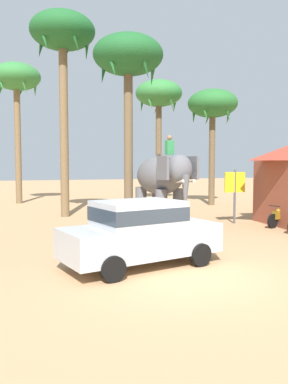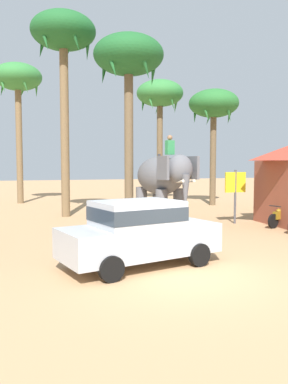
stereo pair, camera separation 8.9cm
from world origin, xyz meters
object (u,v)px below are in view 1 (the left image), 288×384
(car_sedan_foreground, at_px, (140,230))
(motorcycle_end_of_row, at_px, (281,216))
(signboard_yellow, at_px, (235,186))
(palm_tree_leaning_seaward, at_px, (213,107))
(palm_tree_left_of_road, at_px, (16,82))
(palm_tree_behind_elephant, at_px, (128,61))
(palm_tree_far_back, at_px, (159,97))
(palm_tree_near_hut, at_px, (63,39))
(elephant_with_mahout, at_px, (162,179))

(car_sedan_foreground, xyz_separation_m, motorcycle_end_of_row, (7.56, 4.15, -0.46))
(signboard_yellow, bearing_deg, palm_tree_leaning_seaward, 69.38)
(palm_tree_leaning_seaward, bearing_deg, palm_tree_left_of_road, 157.08)
(palm_tree_behind_elephant, xyz_separation_m, palm_tree_far_back, (4.38, 7.89, -0.07))
(palm_tree_behind_elephant, height_order, palm_tree_near_hut, palm_tree_near_hut)
(motorcycle_end_of_row, relative_size, palm_tree_behind_elephant, 0.20)
(car_sedan_foreground, distance_m, palm_tree_behind_elephant, 10.26)
(car_sedan_foreground, bearing_deg, palm_tree_behind_elephant, 76.49)
(palm_tree_behind_elephant, relative_size, signboard_yellow, 3.54)
(car_sedan_foreground, relative_size, palm_tree_far_back, 0.52)
(palm_tree_left_of_road, bearing_deg, motorcycle_end_of_row, -52.92)
(palm_tree_far_back, bearing_deg, palm_tree_left_of_road, 165.08)
(elephant_with_mahout, distance_m, signboard_yellow, 3.27)
(palm_tree_behind_elephant, relative_size, palm_tree_far_back, 1.01)
(motorcycle_end_of_row, relative_size, palm_tree_leaning_seaward, 0.23)
(palm_tree_near_hut, distance_m, signboard_yellow, 11.00)
(palm_tree_far_back, xyz_separation_m, palm_tree_leaning_seaward, (2.74, -2.61, -0.89))
(car_sedan_foreground, bearing_deg, signboard_yellow, 42.26)
(palm_tree_behind_elephant, bearing_deg, signboard_yellow, -26.62)
(car_sedan_foreground, height_order, elephant_with_mahout, elephant_with_mahout)
(palm_tree_behind_elephant, xyz_separation_m, palm_tree_left_of_road, (-4.88, 10.36, 0.86))
(elephant_with_mahout, xyz_separation_m, palm_tree_behind_elephant, (-1.16, 1.36, 5.36))
(motorcycle_end_of_row, relative_size, signboard_yellow, 0.73)
(car_sedan_foreground, relative_size, palm_tree_leaning_seaward, 0.59)
(palm_tree_left_of_road, height_order, signboard_yellow, palm_tree_left_of_road)
(palm_tree_behind_elephant, height_order, palm_tree_leaning_seaward, palm_tree_behind_elephant)
(motorcycle_end_of_row, xyz_separation_m, signboard_yellow, (-1.37, 1.47, 1.22))
(palm_tree_left_of_road, distance_m, palm_tree_leaning_seaward, 13.16)
(palm_tree_near_hut, height_order, signboard_yellow, palm_tree_near_hut)
(car_sedan_foreground, distance_m, signboard_yellow, 8.40)
(car_sedan_foreground, bearing_deg, palm_tree_left_of_road, 99.43)
(palm_tree_behind_elephant, height_order, palm_tree_left_of_road, palm_tree_left_of_road)
(motorcycle_end_of_row, bearing_deg, signboard_yellow, 133.00)
(motorcycle_end_of_row, relative_size, palm_tree_near_hut, 0.17)
(palm_tree_leaning_seaward, bearing_deg, palm_tree_behind_elephant, -143.43)
(palm_tree_behind_elephant, distance_m, palm_tree_near_hut, 3.92)
(palm_tree_left_of_road, bearing_deg, car_sedan_foreground, -80.57)
(palm_tree_left_of_road, xyz_separation_m, palm_tree_leaning_seaward, (12.00, -5.08, -1.82))
(elephant_with_mahout, relative_size, signboard_yellow, 1.66)
(palm_tree_behind_elephant, relative_size, palm_tree_leaning_seaward, 1.14)
(elephant_with_mahout, bearing_deg, palm_tree_near_hut, 134.61)
(elephant_with_mahout, xyz_separation_m, signboard_yellow, (3.16, -0.81, -0.30))
(signboard_yellow, bearing_deg, motorcycle_end_of_row, -47.00)
(palm_tree_near_hut, bearing_deg, palm_tree_far_back, 37.49)
(palm_tree_near_hut, height_order, palm_tree_far_back, palm_tree_near_hut)
(palm_tree_far_back, bearing_deg, car_sedan_foreground, -111.74)
(palm_tree_behind_elephant, distance_m, palm_tree_left_of_road, 11.48)
(palm_tree_near_hut, relative_size, palm_tree_far_back, 1.20)
(palm_tree_left_of_road, xyz_separation_m, signboard_yellow, (9.20, -12.52, -6.51))
(motorcycle_end_of_row, bearing_deg, palm_tree_near_hut, 143.65)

